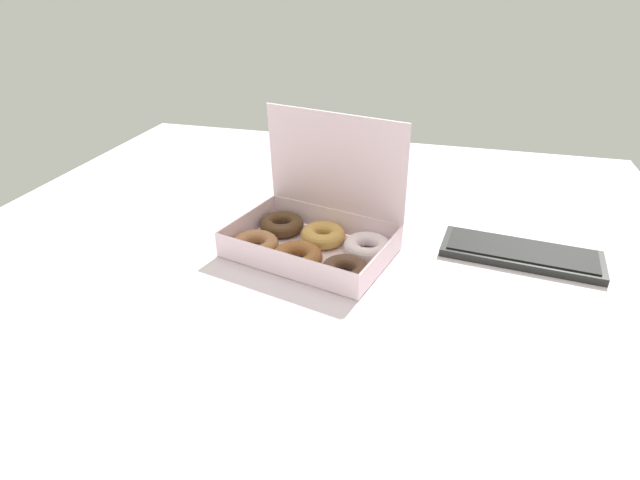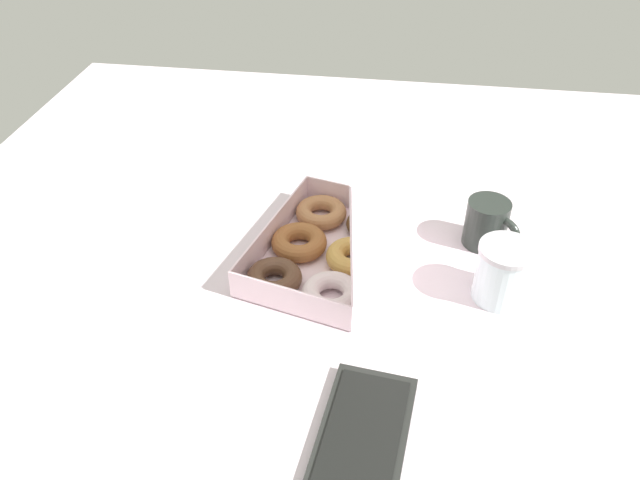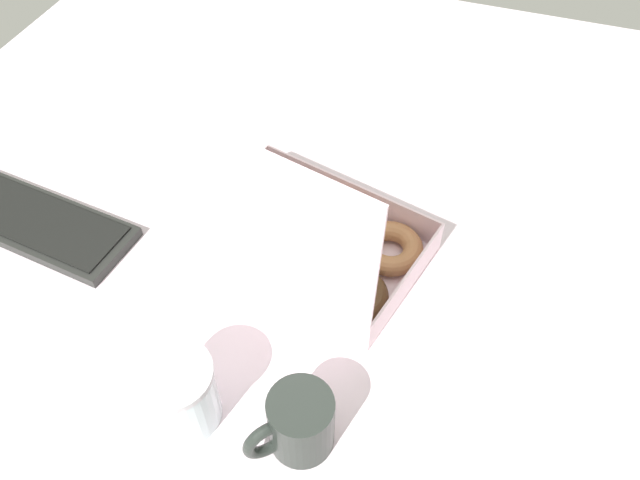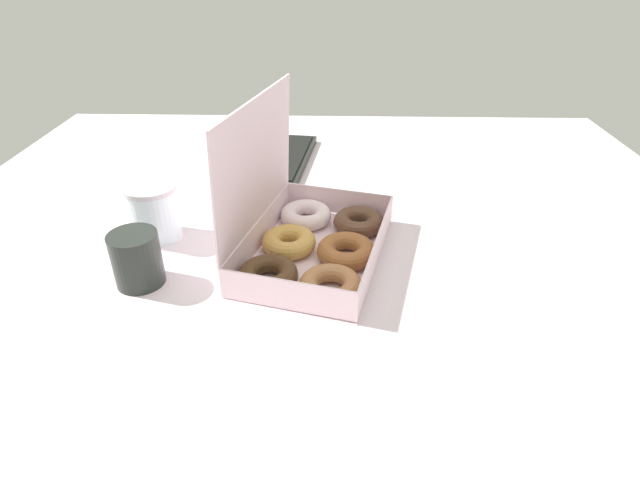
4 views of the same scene
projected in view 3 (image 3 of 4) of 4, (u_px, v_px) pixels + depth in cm
name	position (u px, v px, depth cm)	size (l,w,h in cm)	color
ground_plane	(317.00, 249.00, 107.51)	(180.00, 180.00, 2.00)	silver
donut_box	(309.00, 240.00, 102.72)	(40.78, 32.47, 30.53)	white
keyboard	(37.00, 223.00, 108.64)	(36.47, 16.92, 2.20)	black
coffee_mug	(298.00, 423.00, 80.29)	(10.49, 11.05, 10.07)	#232924
glass_jar	(179.00, 394.00, 82.23)	(10.50, 10.50, 11.65)	silver
paper_napkin	(453.00, 181.00, 116.98)	(11.86, 10.08, 0.15)	white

